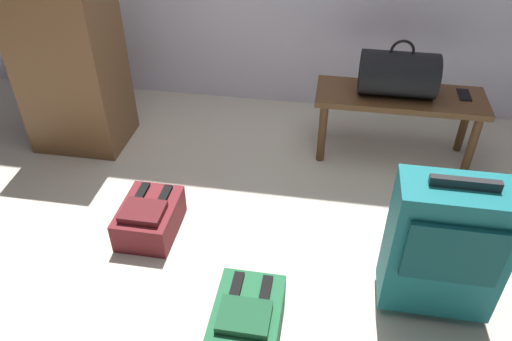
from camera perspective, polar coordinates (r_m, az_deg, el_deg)
ground_plane at (r=2.56m, az=1.83°, el=-9.11°), size 6.60×6.60×0.00m
bench at (r=3.14m, az=16.11°, el=7.29°), size 1.00×0.36×0.43m
duffel_bag_black at (r=3.04m, az=16.04°, el=10.64°), size 0.44×0.26×0.34m
cell_phone at (r=3.22m, az=22.81°, el=8.03°), size 0.07×0.14×0.01m
suitcase_upright_teal at (r=2.21m, az=20.92°, el=-8.15°), size 0.47×0.25×0.72m
backpack_green at (r=2.18m, az=-0.99°, el=-16.64°), size 0.28×0.38×0.21m
backpack_maroon at (r=2.66m, az=-12.15°, el=-5.29°), size 0.28×0.38×0.21m
side_cabinet at (r=3.30m, az=-20.57°, el=11.49°), size 0.56×0.44×1.10m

